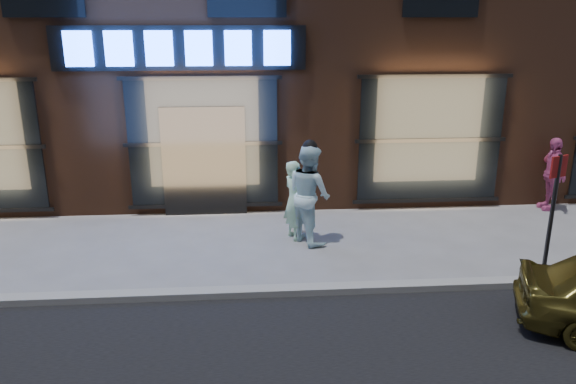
% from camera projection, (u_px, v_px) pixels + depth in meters
% --- Properties ---
extents(ground, '(90.00, 90.00, 0.00)m').
position_uv_depth(ground, '(191.00, 297.00, 8.82)').
color(ground, slate).
rests_on(ground, ground).
extents(curb, '(60.00, 0.25, 0.12)m').
position_uv_depth(curb, '(191.00, 294.00, 8.80)').
color(curb, gray).
rests_on(curb, ground).
extents(man_bowtie, '(0.56, 0.67, 1.58)m').
position_uv_depth(man_bowtie, '(294.00, 200.00, 10.95)').
color(man_bowtie, '#BEFAD8').
rests_on(man_bowtie, ground).
extents(man_cap, '(1.09, 1.17, 1.93)m').
position_uv_depth(man_cap, '(309.00, 194.00, 10.77)').
color(man_cap, white).
rests_on(man_cap, ground).
extents(passerby, '(0.41, 0.98, 1.66)m').
position_uv_depth(passerby, '(552.00, 174.00, 12.64)').
color(passerby, '#D15695').
rests_on(passerby, ground).
extents(sign_post, '(0.33, 0.16, 2.18)m').
position_uv_depth(sign_post, '(553.00, 207.00, 8.93)').
color(sign_post, '#262628').
rests_on(sign_post, ground).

